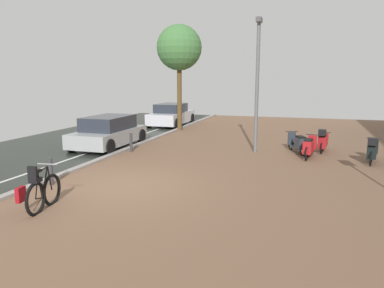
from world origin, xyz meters
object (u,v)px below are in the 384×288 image
object	(u,v)px
bicycle_foreground	(41,192)
scooter_near	(323,141)
street_tree	(179,48)
bollard_far	(131,142)
scooter_far	(298,144)
parked_car_near	(109,132)
lamp_post	(257,79)
parked_car_far	(171,115)
scooter_mid	(372,151)
scooter_extra	(309,147)
bollard_near	(51,171)

from	to	relation	value
bicycle_foreground	scooter_near	xyz separation A→B (m)	(6.36, 8.96, 0.04)
street_tree	bollard_far	distance (m)	7.79
scooter_far	parked_car_near	distance (m)	8.03
scooter_near	street_tree	size ratio (longest dim) A/B	0.28
scooter_far	bollard_far	distance (m)	6.76
scooter_near	lamp_post	size ratio (longest dim) A/B	0.32
bollard_far	parked_car_far	bearing A→B (deg)	99.64
bicycle_foreground	parked_car_near	distance (m)	7.83
scooter_mid	street_tree	bearing A→B (deg)	147.51
scooter_extra	bollard_far	distance (m)	7.01
bicycle_foreground	parked_car_near	world-z (taller)	parked_car_near
bicycle_foreground	bollard_near	size ratio (longest dim) A/B	1.91
lamp_post	street_tree	world-z (taller)	street_tree
scooter_mid	scooter_near	bearing A→B (deg)	134.95
scooter_far	parked_car_far	xyz separation A→B (m)	(-7.98, 6.79, 0.25)
scooter_extra	street_tree	world-z (taller)	street_tree
street_tree	parked_car_near	bearing A→B (deg)	-101.79
street_tree	bollard_near	xyz separation A→B (m)	(0.20, -11.52, -4.22)
bicycle_foreground	bollard_near	world-z (taller)	bicycle_foreground
street_tree	scooter_mid	bearing A→B (deg)	-32.49
street_tree	bollard_far	xyz separation A→B (m)	(0.20, -6.55, -4.22)
bicycle_foreground	bollard_far	xyz separation A→B (m)	(-1.12, 6.72, -0.03)
scooter_near	bollard_far	bearing A→B (deg)	-163.30
parked_car_near	bollard_far	size ratio (longest dim) A/B	5.18
scooter_far	parked_car_near	size ratio (longest dim) A/B	0.43
scooter_near	scooter_far	world-z (taller)	scooter_near
scooter_extra	bollard_far	bearing A→B (deg)	-172.77
scooter_near	parked_car_near	distance (m)	9.04
parked_car_near	bollard_far	xyz separation A→B (m)	(1.42, -0.68, -0.27)
bollard_near	scooter_far	bearing A→B (deg)	45.59
bicycle_foreground	bollard_far	size ratio (longest dim) A/B	1.91
scooter_far	scooter_mid	bearing A→B (deg)	-22.66
lamp_post	bollard_far	bearing A→B (deg)	-163.74
scooter_extra	lamp_post	distance (m)	3.33
bicycle_foreground	lamp_post	world-z (taller)	lamp_post
scooter_near	scooter_extra	xyz separation A→B (m)	(-0.53, -1.36, -0.04)
scooter_near	parked_car_far	size ratio (longest dim) A/B	0.40
parked_car_far	bicycle_foreground	bearing A→B (deg)	-80.43
scooter_far	bollard_far	bearing A→B (deg)	-165.40
lamp_post	bicycle_foreground	bearing A→B (deg)	-114.73
scooter_far	bollard_far	xyz separation A→B (m)	(-6.54, -1.70, -0.01)
bollard_far	lamp_post	bearing A→B (deg)	16.26
scooter_near	parked_car_far	world-z (taller)	parked_car_far
street_tree	lamp_post	bearing A→B (deg)	-45.34
scooter_far	scooter_extra	size ratio (longest dim) A/B	0.97
street_tree	bollard_far	world-z (taller)	street_tree
parked_car_near	lamp_post	world-z (taller)	lamp_post
scooter_near	bollard_far	distance (m)	7.81
parked_car_far	lamp_post	distance (m)	9.75
parked_car_far	bollard_far	xyz separation A→B (m)	(1.44, -8.49, -0.27)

